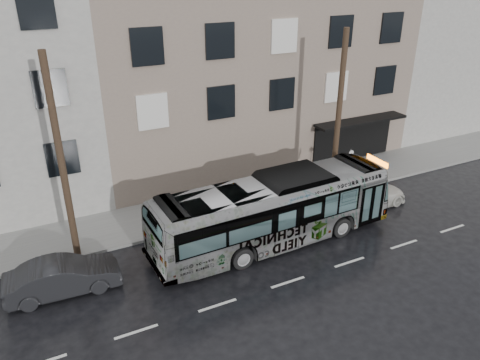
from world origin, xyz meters
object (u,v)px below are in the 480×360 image
object	(u,v)px
sign_post	(349,169)
utility_pole_front	(339,116)
bus	(273,211)
utility_pole_rear	(61,162)
dark_sedan	(63,277)
white_sedan	(367,195)

from	to	relation	value
sign_post	utility_pole_front	bearing A→B (deg)	180.00
bus	utility_pole_front	bearing A→B (deg)	-65.14
utility_pole_rear	bus	size ratio (longest dim) A/B	0.76
utility_pole_rear	bus	xyz separation A→B (m)	(8.49, -2.77, -3.00)
utility_pole_front	bus	world-z (taller)	utility_pole_front
utility_pole_rear	dark_sedan	xyz separation A→B (m)	(-0.85, -2.31, -3.92)
dark_sedan	utility_pole_rear	bearing A→B (deg)	-17.54
utility_pole_front	utility_pole_rear	world-z (taller)	same
utility_pole_rear	sign_post	bearing A→B (deg)	0.00
utility_pole_front	white_sedan	size ratio (longest dim) A/B	1.95
white_sedan	utility_pole_front	bearing A→B (deg)	18.58
utility_pole_rear	bus	bearing A→B (deg)	-18.09
sign_post	dark_sedan	world-z (taller)	sign_post
utility_pole_front	bus	size ratio (longest dim) A/B	0.76
dark_sedan	bus	bearing A→B (deg)	-90.07
utility_pole_rear	white_sedan	world-z (taller)	utility_pole_rear
utility_pole_front	sign_post	xyz separation A→B (m)	(1.10, 0.00, -3.30)
dark_sedan	utility_pole_front	bearing A→B (deg)	-78.39
utility_pole_front	utility_pole_rear	size ratio (longest dim) A/B	1.00
bus	white_sedan	xyz separation A→B (m)	(6.29, 0.72, -0.98)
sign_post	bus	xyz separation A→B (m)	(-6.61, -2.77, 0.30)
sign_post	white_sedan	size ratio (longest dim) A/B	0.52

